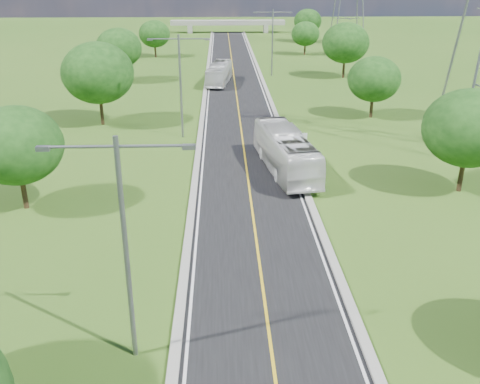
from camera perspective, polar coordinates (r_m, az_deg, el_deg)
The scene contains 20 objects.
ground at distance 68.94m, azimuth -0.28°, elevation 9.56°, with size 260.00×260.00×0.00m, color #335919.
road at distance 74.79m, azimuth -0.43°, elevation 10.63°, with size 8.00×150.00×0.06m, color black.
curb_left at distance 74.78m, azimuth -3.74°, elevation 10.64°, with size 0.50×150.00×0.22m, color gray.
curb_right at distance 75.01m, azimuth 2.88°, elevation 10.70°, with size 0.50×150.00×0.22m, color gray.
speed_limit_sign at distance 47.79m, azimuth 6.83°, elevation 5.40°, with size 0.55×0.09×2.40m.
overpass at distance 147.71m, azimuth -1.30°, elevation 17.55°, with size 30.00×3.00×3.20m.
streetlight_near_left at distance 21.80m, azimuth -12.23°, elevation -4.41°, with size 5.90×0.25×10.00m.
streetlight_mid_left at distance 53.15m, azimuth -6.39°, elevation 12.01°, with size 5.90×0.25×10.00m.
streetlight_far_right at distance 86.04m, azimuth 3.48°, elevation 16.17°, with size 5.90×0.25×10.00m.
tree_lb at distance 39.34m, azimuth -22.76°, elevation 4.61°, with size 6.30×6.30×7.33m.
tree_lc at distance 59.41m, azimuth -14.93°, elevation 12.17°, with size 7.56×7.56×8.79m.
tree_ld at distance 83.16m, azimuth -12.81°, elevation 14.76°, with size 6.72×6.72×7.82m.
tree_le at distance 106.44m, azimuth -9.12°, elevation 16.32°, with size 5.88×5.88×6.84m.
tree_rb at distance 42.65m, azimuth 23.25°, elevation 6.28°, with size 6.72×6.72×7.82m.
tree_rc at distance 62.56m, azimuth 14.12°, elevation 11.59°, with size 5.88×5.88×6.84m.
tree_rd at distance 85.90m, azimuth 11.19°, elevation 15.33°, with size 7.14×7.14×8.30m.
tree_re at distance 109.00m, azimuth 6.99°, elevation 16.41°, with size 5.46×5.46×6.35m.
tree_rf at distance 129.15m, azimuth 7.24°, elevation 17.64°, with size 6.30×6.30×7.33m.
bus_outbound at distance 44.37m, azimuth 4.89°, elevation 4.33°, with size 2.86×12.22×3.40m, color silver.
bus_inbound at distance 80.18m, azimuth -2.22°, elevation 12.54°, with size 2.50×10.70×2.98m, color silver.
Camera 1 is at (-2.08, -7.10, 15.69)m, focal length 40.00 mm.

